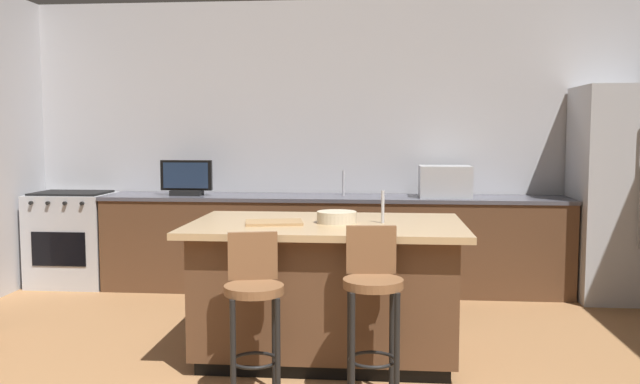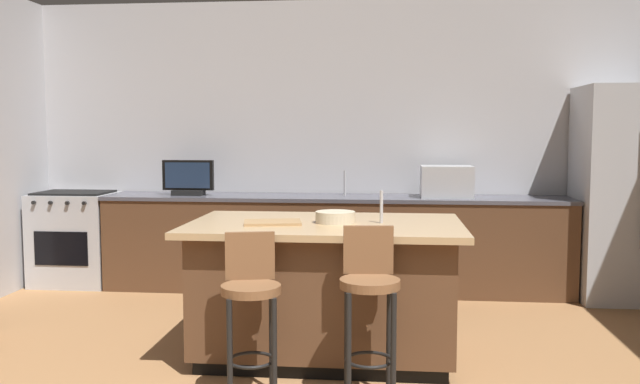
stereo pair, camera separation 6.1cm
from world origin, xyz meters
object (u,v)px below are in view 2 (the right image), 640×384
at_px(microwave, 446,182).
at_px(tv_monitor, 188,179).
at_px(bar_stool_left, 251,301).
at_px(cutting_board, 273,222).
at_px(fruit_bowl, 335,217).
at_px(kitchen_island, 325,288).
at_px(range_oven, 75,238).
at_px(refrigerator, 631,194).
at_px(bar_stool_right, 369,298).

relative_size(microwave, tv_monitor, 0.96).
height_order(bar_stool_left, cutting_board, bar_stool_left).
relative_size(tv_monitor, fruit_bowl, 1.88).
bearing_deg(fruit_bowl, cutting_board, -168.60).
bearing_deg(kitchen_island, range_oven, 144.74).
relative_size(refrigerator, tv_monitor, 3.87).
xyz_separation_m(bar_stool_left, bar_stool_right, (0.67, 0.03, 0.03)).
relative_size(kitchen_island, microwave, 3.83).
height_order(fruit_bowl, cutting_board, fruit_bowl).
height_order(kitchen_island, bar_stool_left, bar_stool_left).
bearing_deg(cutting_board, range_oven, 139.55).
bearing_deg(bar_stool_right, refrigerator, 42.93).
distance_m(microwave, bar_stool_right, 2.78).
xyz_separation_m(range_oven, cutting_board, (2.36, -2.02, 0.47)).
bearing_deg(microwave, bar_stool_left, -116.12).
bearing_deg(bar_stool_left, fruit_bowl, 47.70).
bearing_deg(cutting_board, bar_stool_left, -90.83).
distance_m(bar_stool_left, bar_stool_right, 0.68).
distance_m(kitchen_island, fruit_bowl, 0.49).
bearing_deg(bar_stool_left, microwave, 50.68).
relative_size(refrigerator, fruit_bowl, 7.27).
bearing_deg(tv_monitor, cutting_board, -59.18).
height_order(tv_monitor, bar_stool_right, tv_monitor).
bearing_deg(cutting_board, fruit_bowl, 11.40).
bearing_deg(cutting_board, refrigerator, 33.28).
height_order(range_oven, cutting_board, cutting_board).
relative_size(tv_monitor, bar_stool_left, 0.53).
distance_m(refrigerator, cutting_board, 3.54).
distance_m(bar_stool_left, fruit_bowl, 0.95).
bearing_deg(kitchen_island, cutting_board, -163.46).
relative_size(refrigerator, bar_stool_right, 1.96).
xyz_separation_m(tv_monitor, fruit_bowl, (1.59, -1.88, -0.11)).
bearing_deg(bar_stool_right, bar_stool_left, 177.11).
bearing_deg(cutting_board, tv_monitor, 120.82).
bearing_deg(tv_monitor, refrigerator, -0.34).
distance_m(range_oven, fruit_bowl, 3.42).
xyz_separation_m(range_oven, bar_stool_left, (2.35, -2.69, 0.10)).
distance_m(range_oven, bar_stool_left, 3.58).
xyz_separation_m(refrigerator, fruit_bowl, (-2.54, -1.86, -0.01)).
height_order(kitchen_island, tv_monitor, tv_monitor).
distance_m(microwave, cutting_board, 2.41).
height_order(tv_monitor, bar_stool_left, tv_monitor).
relative_size(microwave, cutting_board, 1.28).
bearing_deg(range_oven, kitchen_island, -35.26).
relative_size(bar_stool_left, bar_stool_right, 0.96).
relative_size(fruit_bowl, cutting_board, 0.71).
xyz_separation_m(kitchen_island, fruit_bowl, (0.07, -0.02, 0.49)).
xyz_separation_m(range_oven, tv_monitor, (1.19, -0.05, 0.61)).
bearing_deg(refrigerator, tv_monitor, 179.66).
xyz_separation_m(refrigerator, tv_monitor, (-4.13, 0.02, 0.10)).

